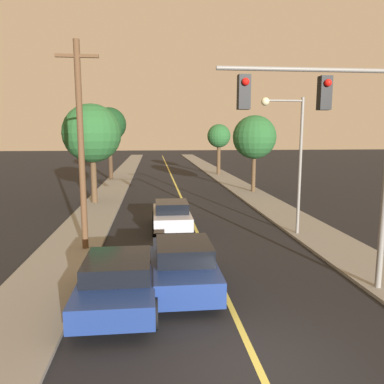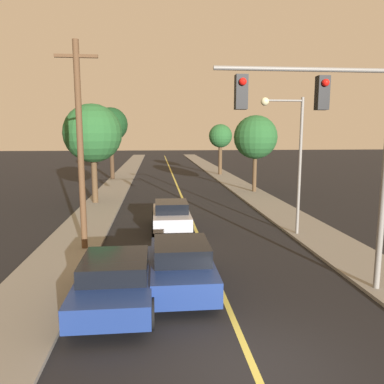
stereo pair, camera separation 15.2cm
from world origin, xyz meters
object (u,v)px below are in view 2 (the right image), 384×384
object	(u,v)px
traffic_signal_mast	(334,130)
car_outer_lane_front	(116,278)
streetlamp_right	(290,146)
utility_pole_left	(80,144)
car_near_lane_front	(181,264)
tree_right_far	(255,137)
car_near_lane_second	(171,215)
tree_right_near	(220,137)
tree_left_far	(111,125)
tree_left_near	(93,134)

from	to	relation	value
traffic_signal_mast	car_outer_lane_front	bearing A→B (deg)	-178.81
traffic_signal_mast	streetlamp_right	distance (m)	6.35
streetlamp_right	utility_pole_left	distance (m)	8.95
utility_pole_left	traffic_signal_mast	bearing A→B (deg)	-32.09
car_near_lane_front	car_outer_lane_front	world-z (taller)	car_near_lane_front
utility_pole_left	tree_right_far	size ratio (longest dim) A/B	1.34
car_near_lane_second	utility_pole_left	size ratio (longest dim) A/B	0.50
car_near_lane_front	utility_pole_left	world-z (taller)	utility_pole_left
car_outer_lane_front	tree_right_near	size ratio (longest dim) A/B	0.80
car_near_lane_second	tree_left_far	world-z (taller)	tree_left_far
car_near_lane_front	tree_right_near	xyz separation A→B (m)	(6.52, 30.84, 3.58)
streetlamp_right	tree_right_near	world-z (taller)	streetlamp_right
traffic_signal_mast	tree_left_near	size ratio (longest dim) A/B	1.00
tree_right_near	tree_right_far	size ratio (longest dim) A/B	0.94
car_near_lane_front	traffic_signal_mast	distance (m)	5.86
car_near_lane_front	tree_left_near	world-z (taller)	tree_left_near
car_near_lane_front	tree_left_near	size ratio (longest dim) A/B	0.67
streetlamp_right	traffic_signal_mast	bearing A→B (deg)	-99.40
tree_left_far	tree_left_near	bearing A→B (deg)	-88.48
tree_right_near	utility_pole_left	bearing A→B (deg)	-110.76
car_near_lane_front	streetlamp_right	world-z (taller)	streetlamp_right
tree_left_near	tree_right_near	bearing A→B (deg)	55.65
tree_left_near	tree_left_far	bearing A→B (deg)	91.52
streetlamp_right	utility_pole_left	world-z (taller)	utility_pole_left
car_outer_lane_front	tree_left_near	xyz separation A→B (m)	(-2.93, 15.25, 3.92)
car_near_lane_second	tree_right_near	xyz separation A→B (m)	(6.52, 23.70, 3.61)
tree_right_far	tree_right_near	bearing A→B (deg)	92.44
streetlamp_right	tree_right_far	distance (m)	12.75
tree_right_near	tree_right_far	distance (m)	12.83
car_near_lane_front	tree_right_far	size ratio (longest dim) A/B	0.73
utility_pole_left	tree_right_far	world-z (taller)	utility_pole_left
car_outer_lane_front	utility_pole_left	distance (m)	6.40
car_near_lane_second	utility_pole_left	world-z (taller)	utility_pole_left
car_near_lane_front	tree_right_near	world-z (taller)	tree_right_near
tree_left_near	tree_right_near	xyz separation A→B (m)	(11.30, 16.53, -0.33)
car_outer_lane_front	utility_pole_left	world-z (taller)	utility_pole_left
car_near_lane_front	utility_pole_left	distance (m)	6.50
car_near_lane_second	utility_pole_left	xyz separation A→B (m)	(-3.63, -3.05, 3.55)
tree_left_near	tree_right_far	world-z (taller)	tree_left_near
tree_right_far	car_outer_lane_front	bearing A→B (deg)	-115.17
car_near_lane_front	tree_right_near	bearing A→B (deg)	78.07
traffic_signal_mast	streetlamp_right	xyz separation A→B (m)	(1.03, 6.23, -0.62)
tree_left_near	streetlamp_right	bearing A→B (deg)	-41.62
tree_left_far	tree_right_near	bearing A→B (deg)	15.10
streetlamp_right	utility_pole_left	size ratio (longest dim) A/B	0.76
car_outer_lane_front	utility_pole_left	bearing A→B (deg)	109.45
tree_left_near	tree_right_far	xyz separation A→B (m)	(11.84, 3.72, -0.29)
car_near_lane_front	utility_pole_left	xyz separation A→B (m)	(-3.63, 4.08, 3.53)
car_near_lane_second	tree_left_far	size ratio (longest dim) A/B	0.56
tree_right_near	tree_left_far	bearing A→B (deg)	-164.90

